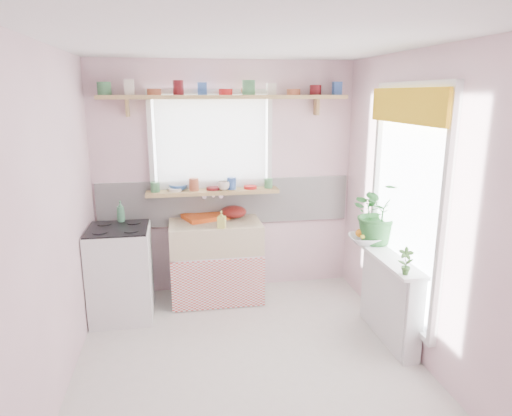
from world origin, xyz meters
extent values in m
plane|color=silver|center=(0.00, 0.00, 0.00)|extent=(3.20, 3.20, 0.00)
plane|color=white|center=(0.00, 0.00, 2.50)|extent=(3.20, 3.20, 0.00)
plane|color=#F7CFD8|center=(0.00, 1.60, 1.25)|extent=(2.80, 0.00, 2.80)
plane|color=#F7CFD8|center=(0.00, -1.60, 1.25)|extent=(2.80, 0.00, 2.80)
plane|color=#F7CFD8|center=(-1.40, 0.00, 1.25)|extent=(0.00, 3.20, 3.20)
plane|color=#F7CFD8|center=(1.40, 0.00, 1.25)|extent=(0.00, 3.20, 3.20)
cube|color=white|center=(0.00, 1.59, 1.00)|extent=(2.74, 0.03, 0.50)
cube|color=#C47F90|center=(0.00, 1.58, 0.80)|extent=(2.74, 0.02, 0.12)
cube|color=white|center=(-0.15, 1.60, 1.65)|extent=(1.20, 0.01, 1.00)
cube|color=white|center=(-0.15, 1.53, 1.65)|extent=(1.15, 0.02, 0.95)
cube|color=white|center=(1.40, 0.20, 1.25)|extent=(0.01, 1.10, 1.90)
cube|color=gold|center=(1.31, 0.20, 2.06)|extent=(0.03, 1.20, 0.28)
cube|color=white|center=(-0.15, 1.30, 0.28)|extent=(0.85, 0.55, 0.55)
cube|color=#D0443D|center=(-0.15, 1.02, 0.28)|extent=(0.95, 0.02, 0.53)
cube|color=beige|center=(-0.15, 1.30, 0.70)|extent=(0.95, 0.55, 0.30)
cylinder|color=silver|center=(-0.15, 1.55, 1.10)|extent=(0.03, 0.22, 0.03)
cube|color=white|center=(-1.10, 1.05, 0.45)|extent=(0.58, 0.58, 0.90)
cube|color=black|center=(-1.10, 1.05, 0.91)|extent=(0.56, 0.56, 0.02)
cylinder|color=black|center=(-1.24, 0.91, 0.92)|extent=(0.14, 0.14, 0.01)
cylinder|color=black|center=(-0.96, 0.91, 0.92)|extent=(0.14, 0.14, 0.01)
cylinder|color=black|center=(-1.24, 1.19, 0.92)|extent=(0.14, 0.14, 0.01)
cylinder|color=black|center=(-0.96, 1.19, 0.92)|extent=(0.14, 0.14, 0.01)
cube|color=white|center=(1.30, 0.20, 0.38)|extent=(0.15, 0.90, 0.75)
cube|color=white|center=(1.27, 0.20, 0.76)|extent=(0.22, 0.95, 0.03)
cube|color=tan|center=(-0.15, 1.48, 1.14)|extent=(1.40, 0.22, 0.04)
cube|color=tan|center=(0.00, 1.47, 2.12)|extent=(2.52, 0.24, 0.04)
cylinder|color=#3F7F4C|center=(-1.18, 1.47, 2.20)|extent=(0.11, 0.11, 0.12)
cylinder|color=silver|center=(-0.94, 1.47, 2.20)|extent=(0.11, 0.11, 0.12)
cylinder|color=#A55133|center=(-0.71, 1.47, 2.17)|extent=(0.11, 0.11, 0.06)
cylinder|color=#590F14|center=(-0.47, 1.47, 2.20)|extent=(0.11, 0.11, 0.12)
cylinder|color=#3359A5|center=(-0.24, 1.47, 2.20)|extent=(0.11, 0.11, 0.12)
cylinder|color=red|center=(0.00, 1.47, 2.17)|extent=(0.11, 0.11, 0.06)
cylinder|color=#3F7F4C|center=(0.24, 1.47, 2.20)|extent=(0.11, 0.11, 0.12)
cylinder|color=silver|center=(0.47, 1.47, 2.20)|extent=(0.11, 0.11, 0.12)
cylinder|color=#A55133|center=(0.71, 1.47, 2.17)|extent=(0.11, 0.11, 0.06)
cylinder|color=#590F14|center=(0.94, 1.47, 2.20)|extent=(0.11, 0.11, 0.12)
cylinder|color=#3359A5|center=(1.18, 1.47, 2.20)|extent=(0.11, 0.11, 0.12)
cylinder|color=#3F7F4C|center=(-0.77, 1.48, 1.22)|extent=(0.11, 0.11, 0.12)
cylinder|color=silver|center=(-0.56, 1.48, 1.22)|extent=(0.11, 0.11, 0.12)
cylinder|color=#A55133|center=(-0.36, 1.48, 1.19)|extent=(0.11, 0.11, 0.06)
cylinder|color=#590F14|center=(-0.15, 1.48, 1.22)|extent=(0.11, 0.11, 0.12)
cylinder|color=#3359A5|center=(0.06, 1.48, 1.22)|extent=(0.11, 0.11, 0.12)
cylinder|color=red|center=(0.26, 1.48, 1.19)|extent=(0.11, 0.11, 0.06)
cylinder|color=#3F7F4C|center=(0.47, 1.48, 1.22)|extent=(0.11, 0.11, 0.12)
cube|color=#CF4812|center=(-0.24, 1.47, 0.87)|extent=(0.53, 0.46, 0.04)
ellipsoid|color=#611310|center=(0.06, 1.46, 0.91)|extent=(0.36, 0.36, 0.13)
imported|color=#2B6D2F|center=(1.33, 0.60, 1.08)|extent=(0.56, 0.49, 0.60)
imported|color=white|center=(1.21, 0.60, 0.81)|extent=(0.36, 0.36, 0.08)
imported|color=#3E712D|center=(1.21, -0.18, 0.89)|extent=(0.14, 0.12, 0.22)
imported|color=#CFD05C|center=(-0.10, 1.10, 0.94)|extent=(0.10, 0.10, 0.17)
imported|color=beige|center=(-0.04, 1.45, 1.21)|extent=(0.15, 0.15, 0.09)
imported|color=#3460A9|center=(-0.51, 1.54, 1.19)|extent=(0.22, 0.22, 0.06)
imported|color=#9A592F|center=(0.23, 1.53, 2.21)|extent=(0.13, 0.13, 0.13)
imported|color=#418259|center=(-1.09, 1.27, 1.02)|extent=(0.10, 0.10, 0.21)
sphere|color=orange|center=(1.21, 0.60, 0.87)|extent=(0.08, 0.08, 0.08)
sphere|color=orange|center=(1.27, 0.63, 0.87)|extent=(0.08, 0.08, 0.08)
sphere|color=orange|center=(1.16, 0.62, 0.87)|extent=(0.08, 0.08, 0.08)
cylinder|color=#FFF237|center=(1.23, 0.55, 0.88)|extent=(0.18, 0.04, 0.10)
camera|label=1|loc=(-0.52, -3.27, 2.15)|focal=32.00mm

